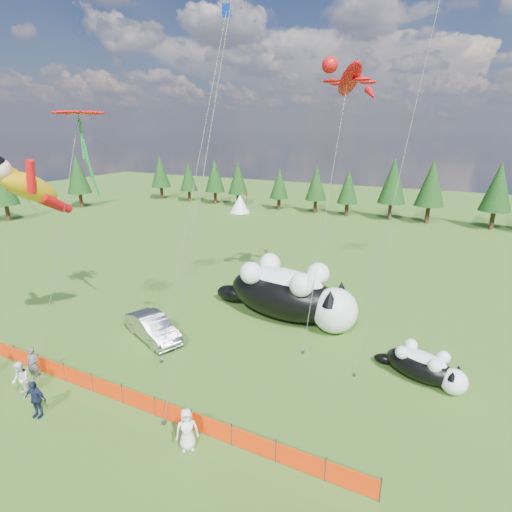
# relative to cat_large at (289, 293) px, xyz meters

# --- Properties ---
(ground) EXTENTS (160.00, 160.00, 0.00)m
(ground) POSITION_rel_cat_large_xyz_m (-2.69, -9.03, -1.90)
(ground) COLOR #123309
(ground) RESTS_ON ground
(safety_fence) EXTENTS (22.06, 0.06, 1.10)m
(safety_fence) POSITION_rel_cat_large_xyz_m (-2.69, -12.03, -1.40)
(safety_fence) COLOR #262626
(safety_fence) RESTS_ON ground
(tree_line) EXTENTS (90.00, 4.00, 8.00)m
(tree_line) POSITION_rel_cat_large_xyz_m (-2.69, 35.97, 2.10)
(tree_line) COLOR black
(tree_line) RESTS_ON ground
(festival_tents) EXTENTS (50.00, 3.20, 2.80)m
(festival_tents) POSITION_rel_cat_large_xyz_m (8.31, 30.97, -0.50)
(festival_tents) COLOR white
(festival_tents) RESTS_ON ground
(cat_large) EXTENTS (11.07, 4.97, 4.00)m
(cat_large) POSITION_rel_cat_large_xyz_m (0.00, 0.00, 0.00)
(cat_large) COLOR black
(cat_large) RESTS_ON ground
(cat_small) EXTENTS (4.79, 2.83, 1.78)m
(cat_small) POSITION_rel_cat_large_xyz_m (9.05, -3.63, -1.06)
(cat_small) COLOR black
(cat_small) RESTS_ON ground
(car) EXTENTS (4.95, 3.31, 1.54)m
(car) POSITION_rel_cat_large_xyz_m (-6.52, -6.47, -1.13)
(car) COLOR #B2B2B7
(car) RESTS_ON ground
(spectator_a) EXTENTS (0.78, 0.62, 1.87)m
(spectator_a) POSITION_rel_cat_large_xyz_m (-9.26, -12.63, -0.97)
(spectator_a) COLOR #515156
(spectator_a) RESTS_ON ground
(spectator_b) EXTENTS (1.06, 0.86, 1.90)m
(spectator_b) POSITION_rel_cat_large_xyz_m (-8.48, -13.83, -0.95)
(spectator_b) COLOR white
(spectator_b) RESTS_ON ground
(spectator_c) EXTENTS (1.18, 0.79, 1.84)m
(spectator_c) POSITION_rel_cat_large_xyz_m (-6.57, -14.43, -0.98)
(spectator_c) COLOR #151F3B
(spectator_c) RESTS_ON ground
(spectator_e) EXTENTS (1.09, 1.04, 1.88)m
(spectator_e) POSITION_rel_cat_large_xyz_m (0.76, -12.97, -0.96)
(spectator_e) COLOR white
(spectator_e) RESTS_ON ground
(superhero_kite) EXTENTS (5.33, 6.45, 12.18)m
(superhero_kite) POSITION_rel_cat_large_xyz_m (-10.77, -10.10, 7.79)
(superhero_kite) COLOR #DFA30B
(superhero_kite) RESTS_ON ground
(gecko_kite) EXTENTS (5.47, 10.52, 17.39)m
(gecko_kite) POSITION_rel_cat_large_xyz_m (2.47, 3.03, 13.63)
(gecko_kite) COLOR red
(gecko_kite) RESTS_ON ground
(flower_kite) EXTENTS (2.89, 5.70, 13.98)m
(flower_kite) POSITION_rel_cat_large_xyz_m (-9.89, -7.16, 11.40)
(flower_kite) COLOR red
(flower_kite) RESTS_ON ground
(diamond_kite_a) EXTENTS (1.78, 6.36, 19.73)m
(diamond_kite_a) POSITION_rel_cat_large_xyz_m (-3.18, -2.89, 15.41)
(diamond_kite_a) COLOR #0C2EBD
(diamond_kite_a) RESTS_ON ground
(diamond_kite_c) EXTENTS (3.91, 1.59, 17.90)m
(diamond_kite_c) POSITION_rel_cat_large_xyz_m (2.09, -11.14, 14.42)
(diamond_kite_c) COLOR #0C2EBD
(diamond_kite_c) RESTS_ON ground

